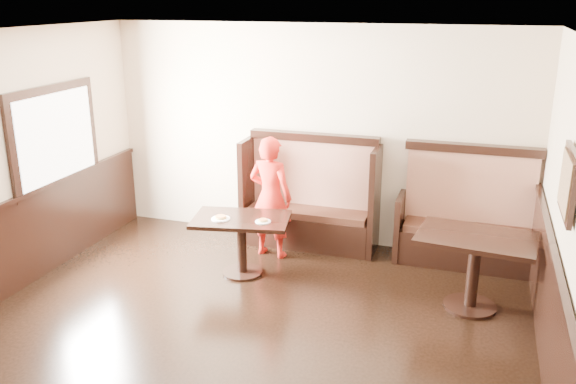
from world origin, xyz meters
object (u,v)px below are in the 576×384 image
at_px(booth_main, 311,205).
at_px(booth_neighbor, 466,225).
at_px(table_main, 242,231).
at_px(child, 271,197).
at_px(table_neighbor, 475,254).

bearing_deg(booth_main, booth_neighbor, -0.05).
relative_size(booth_main, table_main, 1.46).
bearing_deg(child, booth_neighbor, -159.96).
xyz_separation_m(booth_main, child, (-0.37, -0.51, 0.24)).
bearing_deg(table_main, child, 66.48).
height_order(booth_neighbor, child, child).
bearing_deg(booth_neighbor, table_neighbor, -84.15).
bearing_deg(booth_neighbor, table_main, -155.44).
relative_size(booth_neighbor, table_neighbor, 1.34).
distance_m(table_main, child, 0.67).
bearing_deg(booth_neighbor, booth_main, 179.95).
distance_m(booth_main, table_main, 1.23).
distance_m(table_main, table_neighbor, 2.58).
height_order(table_main, table_neighbor, table_neighbor).
height_order(booth_main, table_neighbor, booth_main).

